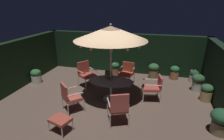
# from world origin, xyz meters

# --- Properties ---
(ground_plane) EXTENTS (7.91, 6.70, 0.02)m
(ground_plane) POSITION_xyz_m (0.00, 0.00, -0.01)
(ground_plane) COLOR brown
(hedge_backdrop_rear) EXTENTS (7.91, 0.30, 1.92)m
(hedge_backdrop_rear) POSITION_xyz_m (0.00, 3.20, 0.96)
(hedge_backdrop_rear) COLOR black
(hedge_backdrop_rear) RESTS_ON ground_plane
(hedge_backdrop_left) EXTENTS (0.30, 6.70, 1.92)m
(hedge_backdrop_left) POSITION_xyz_m (-3.80, 0.00, 0.96)
(hedge_backdrop_left) COLOR black
(hedge_backdrop_left) RESTS_ON ground_plane
(patio_dining_table) EXTENTS (1.63, 1.09, 0.72)m
(patio_dining_table) POSITION_xyz_m (0.14, 0.21, 0.57)
(patio_dining_table) COLOR beige
(patio_dining_table) RESTS_ON ground_plane
(patio_umbrella) EXTENTS (2.43, 2.43, 2.69)m
(patio_umbrella) POSITION_xyz_m (0.14, 0.21, 2.38)
(patio_umbrella) COLOR silver
(patio_umbrella) RESTS_ON ground_plane
(centerpiece_planter) EXTENTS (0.28, 0.28, 0.36)m
(centerpiece_planter) POSITION_xyz_m (0.01, 0.38, 0.91)
(centerpiece_planter) COLOR tan
(centerpiece_planter) RESTS_ON patio_dining_table
(patio_chair_north) EXTENTS (0.82, 0.82, 1.04)m
(patio_chair_north) POSITION_xyz_m (-1.16, 1.04, 0.60)
(patio_chair_north) COLOR silver
(patio_chair_north) RESTS_ON ground_plane
(patio_chair_northeast) EXTENTS (0.78, 0.78, 0.97)m
(patio_chair_northeast) POSITION_xyz_m (-0.92, -0.91, 0.55)
(patio_chair_northeast) COLOR silver
(patio_chair_northeast) RESTS_ON ground_plane
(patio_chair_east) EXTENTS (0.74, 0.76, 1.04)m
(patio_chair_east) POSITION_xyz_m (0.74, -1.21, 0.60)
(patio_chair_east) COLOR silver
(patio_chair_east) RESTS_ON ground_plane
(patio_chair_southeast) EXTENTS (0.73, 0.68, 0.92)m
(patio_chair_southeast) POSITION_xyz_m (1.63, 0.52, 0.54)
(patio_chair_southeast) COLOR silver
(patio_chair_southeast) RESTS_ON ground_plane
(patio_chair_south) EXTENTS (0.68, 0.68, 0.93)m
(patio_chair_south) POSITION_xyz_m (0.45, 1.70, 0.55)
(patio_chair_south) COLOR silver
(patio_chair_south) RESTS_ON ground_plane
(ottoman_footrest) EXTENTS (0.63, 0.56, 0.41)m
(ottoman_footrest) POSITION_xyz_m (-0.70, -1.90, 0.35)
(ottoman_footrest) COLOR silver
(ottoman_footrest) RESTS_ON ground_plane
(potted_plant_back_left) EXTENTS (0.48, 0.48, 0.70)m
(potted_plant_back_left) POSITION_xyz_m (1.51, 2.64, 0.37)
(potted_plant_back_left) COLOR olive
(potted_plant_back_left) RESTS_ON ground_plane
(potted_plant_right_far) EXTENTS (0.39, 0.39, 0.54)m
(potted_plant_right_far) POSITION_xyz_m (3.27, 2.64, 0.27)
(potted_plant_right_far) COLOR beige
(potted_plant_right_far) RESTS_ON ground_plane
(potted_plant_left_far) EXTENTS (0.41, 0.41, 0.63)m
(potted_plant_left_far) POSITION_xyz_m (3.45, 0.94, 0.33)
(potted_plant_left_far) COLOR tan
(potted_plant_left_far) RESTS_ON ground_plane
(potted_plant_right_near) EXTENTS (0.43, 0.43, 0.61)m
(potted_plant_right_near) POSITION_xyz_m (-3.37, 0.79, 0.32)
(potted_plant_right_near) COLOR beige
(potted_plant_right_near) RESTS_ON ground_plane
(potted_plant_front_corner) EXTENTS (0.56, 0.56, 0.71)m
(potted_plant_front_corner) POSITION_xyz_m (3.44, -0.89, 0.39)
(potted_plant_front_corner) COLOR olive
(potted_plant_front_corner) RESTS_ON ground_plane
(potted_plant_back_center) EXTENTS (0.40, 0.40, 0.62)m
(potted_plant_back_center) POSITION_xyz_m (2.45, 2.76, 0.33)
(potted_plant_back_center) COLOR #A86944
(potted_plant_back_center) RESTS_ON ground_plane
(potted_plant_left_near) EXTENTS (0.38, 0.38, 0.64)m
(potted_plant_left_near) POSITION_xyz_m (-0.27, 2.53, 0.35)
(potted_plant_left_near) COLOR #9F5D46
(potted_plant_left_near) RESTS_ON ground_plane
(potted_plant_back_right) EXTENTS (0.48, 0.48, 0.69)m
(potted_plant_back_right) POSITION_xyz_m (3.26, 1.73, 0.38)
(potted_plant_back_right) COLOR silver
(potted_plant_back_right) RESTS_ON ground_plane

